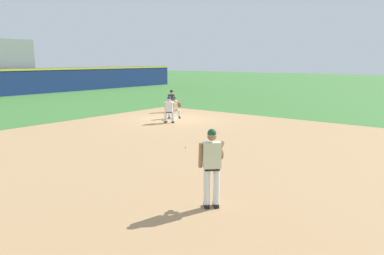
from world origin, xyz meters
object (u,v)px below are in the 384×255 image
at_px(baserunner, 169,108).
at_px(baseball, 186,147).
at_px(umpire, 171,100).
at_px(first_base_bag, 174,118).
at_px(pitcher, 212,163).
at_px(first_baseman, 175,106).

bearing_deg(baserunner, baseball, -132.58).
bearing_deg(umpire, first_base_bag, -136.48).
bearing_deg(pitcher, umpire, 44.18).
xyz_separation_m(baseball, first_baseman, (5.47, 5.23, 0.69)).
distance_m(baseball, baserunner, 6.08).
bearing_deg(umpire, pitcher, -135.82).
height_order(baseball, baserunner, baserunner).
distance_m(baseball, first_baseman, 7.60).
relative_size(pitcher, umpire, 1.27).
bearing_deg(first_base_bag, baseball, -135.78).
xyz_separation_m(baseball, pitcher, (-4.31, -4.23, 1.02)).
height_order(pitcher, first_baseman, pitcher).
bearing_deg(first_base_bag, first_baseman, 29.39).
distance_m(first_base_bag, first_baseman, 0.73).
height_order(baserunner, umpire, same).
bearing_deg(baseball, first_baseman, 43.75).
height_order(pitcher, umpire, pitcher).
xyz_separation_m(baseball, umpire, (7.51, 7.25, 0.76)).
distance_m(pitcher, baserunner, 12.08).
height_order(pitcher, baserunner, pitcher).
height_order(baseball, umpire, umpire).
bearing_deg(first_baseman, baseball, -136.25).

